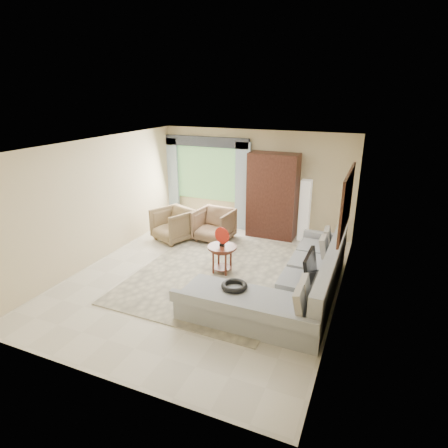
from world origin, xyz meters
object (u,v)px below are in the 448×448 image
at_px(potted_plant, 181,213).
at_px(armoire, 273,196).
at_px(armchair_left, 173,225).
at_px(floor_lamp, 305,211).
at_px(armchair_right, 214,225).
at_px(coffee_table, 222,259).
at_px(tv_screen, 310,267).
at_px(sectional_sofa, 293,286).

distance_m(potted_plant, armoire, 2.74).
distance_m(armchair_left, floor_lamp, 3.22).
bearing_deg(armchair_right, armchair_left, -153.63).
distance_m(armchair_left, armoire, 2.55).
distance_m(armchair_right, potted_plant, 1.66).
relative_size(coffee_table, potted_plant, 1.12).
bearing_deg(tv_screen, armchair_right, 142.66).
xyz_separation_m(tv_screen, floor_lamp, (-0.70, 2.97, 0.03)).
height_order(coffee_table, armchair_right, armchair_right).
bearing_deg(tv_screen, sectional_sofa, 176.47).
height_order(sectional_sofa, armoire, armoire).
relative_size(armchair_right, floor_lamp, 0.58).
xyz_separation_m(armchair_right, floor_lamp, (2.01, 0.91, 0.36)).
bearing_deg(potted_plant, tv_screen, -35.33).
height_order(armchair_right, potted_plant, armchair_right).
relative_size(armchair_right, armoire, 0.41).
distance_m(sectional_sofa, potted_plant, 4.83).
distance_m(tv_screen, armoire, 3.29).
height_order(sectional_sofa, tv_screen, tv_screen).
relative_size(tv_screen, armchair_right, 0.86).
xyz_separation_m(sectional_sofa, coffee_table, (-1.57, 0.51, 0.02)).
distance_m(coffee_table, armchair_left, 2.15).
bearing_deg(armchair_left, coffee_table, -9.98).
bearing_deg(armoire, floor_lamp, 4.29).
relative_size(tv_screen, armchair_left, 0.85).
height_order(sectional_sofa, coffee_table, sectional_sofa).
xyz_separation_m(armchair_right, potted_plant, (-1.41, 0.85, -0.13)).
bearing_deg(armchair_left, armoire, 52.57).
distance_m(tv_screen, armchair_left, 4.03).
bearing_deg(sectional_sofa, coffee_table, 161.84).
bearing_deg(potted_plant, floor_lamp, 0.88).
xyz_separation_m(sectional_sofa, armchair_left, (-3.37, 1.68, 0.11)).
xyz_separation_m(coffee_table, armchair_left, (-1.80, 1.16, 0.09)).
bearing_deg(tv_screen, floor_lamp, 103.25).
distance_m(tv_screen, coffee_table, 1.96).
bearing_deg(floor_lamp, coffee_table, -114.95).
height_order(coffee_table, armoire, armoire).
height_order(tv_screen, armchair_left, tv_screen).
relative_size(coffee_table, armchair_right, 0.67).
xyz_separation_m(sectional_sofa, tv_screen, (0.27, -0.02, 0.44)).
bearing_deg(tv_screen, armoire, 117.24).
bearing_deg(armchair_right, sectional_sofa, -35.41).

